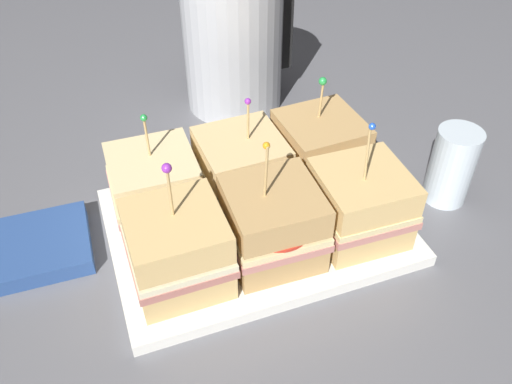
# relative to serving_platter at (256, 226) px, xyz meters

# --- Properties ---
(ground_plane) EXTENTS (6.00, 6.00, 0.00)m
(ground_plane) POSITION_rel_serving_platter_xyz_m (0.00, 0.00, -0.01)
(ground_plane) COLOR slate
(serving_platter) EXTENTS (0.40, 0.28, 0.02)m
(serving_platter) POSITION_rel_serving_platter_xyz_m (0.00, 0.00, 0.00)
(serving_platter) COLOR white
(serving_platter) RESTS_ON ground_plane
(sandwich_front_left) EXTENTS (0.12, 0.12, 0.18)m
(sandwich_front_left) POSITION_rel_serving_platter_xyz_m (-0.12, -0.06, 0.06)
(sandwich_front_left) COLOR tan
(sandwich_front_left) RESTS_ON serving_platter
(sandwich_front_center) EXTENTS (0.12, 0.12, 0.18)m
(sandwich_front_center) POSITION_rel_serving_platter_xyz_m (-0.00, -0.06, 0.06)
(sandwich_front_center) COLOR tan
(sandwich_front_center) RESTS_ON serving_platter
(sandwich_front_right) EXTENTS (0.12, 0.12, 0.18)m
(sandwich_front_right) POSITION_rel_serving_platter_xyz_m (0.12, -0.06, 0.06)
(sandwich_front_right) COLOR tan
(sandwich_front_right) RESTS_ON serving_platter
(sandwich_back_left) EXTENTS (0.12, 0.12, 0.16)m
(sandwich_back_left) POSITION_rel_serving_platter_xyz_m (-0.12, 0.06, 0.06)
(sandwich_back_left) COLOR beige
(sandwich_back_left) RESTS_ON serving_platter
(sandwich_back_center) EXTENTS (0.12, 0.12, 0.16)m
(sandwich_back_center) POSITION_rel_serving_platter_xyz_m (0.00, 0.06, 0.06)
(sandwich_back_center) COLOR #DBB77A
(sandwich_back_center) RESTS_ON serving_platter
(sandwich_back_right) EXTENTS (0.12, 0.12, 0.16)m
(sandwich_back_right) POSITION_rel_serving_platter_xyz_m (0.12, 0.06, 0.06)
(sandwich_back_right) COLOR tan
(sandwich_back_right) RESTS_ON serving_platter
(kettle_steel) EXTENTS (0.19, 0.17, 0.26)m
(kettle_steel) POSITION_rel_serving_platter_xyz_m (0.08, 0.33, 0.11)
(kettle_steel) COLOR #B7BABF
(kettle_steel) RESTS_ON ground_plane
(drinking_glass) EXTENTS (0.06, 0.06, 0.12)m
(drinking_glass) POSITION_rel_serving_platter_xyz_m (0.29, -0.03, 0.05)
(drinking_glass) COLOR silver
(drinking_glass) RESTS_ON ground_plane
(napkin_stack) EXTENTS (0.13, 0.13, 0.02)m
(napkin_stack) POSITION_rel_serving_platter_xyz_m (-0.28, 0.06, 0.00)
(napkin_stack) COLOR navy
(napkin_stack) RESTS_ON ground_plane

